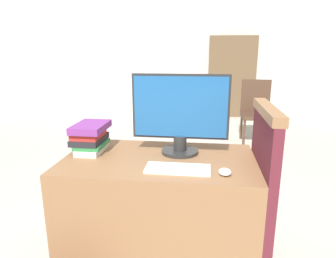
# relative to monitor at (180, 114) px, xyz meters

# --- Properties ---
(wall_back) EXTENTS (12.00, 0.06, 2.80)m
(wall_back) POSITION_rel_monitor_xyz_m (-0.11, 5.00, 0.38)
(wall_back) COLOR beige
(wall_back) RESTS_ON ground_plane
(desk) EXTENTS (1.14, 0.67, 0.77)m
(desk) POSITION_rel_monitor_xyz_m (-0.11, -0.11, -0.63)
(desk) COLOR #8C603D
(desk) RESTS_ON ground_plane
(carrel_divider) EXTENTS (0.07, 0.57, 1.11)m
(carrel_divider) POSITION_rel_monitor_xyz_m (0.48, -0.16, -0.45)
(carrel_divider) COLOR #5B1E28
(carrel_divider) RESTS_ON ground_plane
(monitor) EXTENTS (0.59, 0.23, 0.49)m
(monitor) POSITION_rel_monitor_xyz_m (0.00, 0.00, 0.00)
(monitor) COLOR #282828
(monitor) RESTS_ON desk
(keyboard) EXTENTS (0.35, 0.14, 0.02)m
(keyboard) POSITION_rel_monitor_xyz_m (0.01, -0.28, -0.24)
(keyboard) COLOR white
(keyboard) RESTS_ON desk
(mouse) EXTENTS (0.07, 0.09, 0.03)m
(mouse) POSITION_rel_monitor_xyz_m (0.26, -0.31, -0.23)
(mouse) COLOR white
(mouse) RESTS_ON desk
(book_stack) EXTENTS (0.19, 0.27, 0.18)m
(book_stack) POSITION_rel_monitor_xyz_m (-0.56, -0.04, -0.15)
(book_stack) COLOR silver
(book_stack) RESTS_ON desk
(far_chair) EXTENTS (0.44, 0.44, 0.95)m
(far_chair) POSITION_rel_monitor_xyz_m (0.92, 2.87, -0.50)
(far_chair) COLOR #4C3323
(far_chair) RESTS_ON ground_plane
(bookshelf_far) EXTENTS (0.97, 0.32, 1.67)m
(bookshelf_far) POSITION_rel_monitor_xyz_m (0.68, 4.76, -0.18)
(bookshelf_far) COLOR brown
(bookshelf_far) RESTS_ON ground_plane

